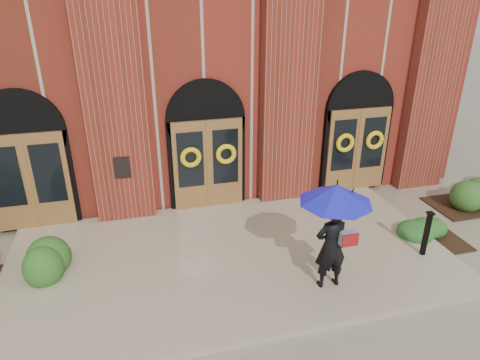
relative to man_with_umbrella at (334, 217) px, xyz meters
name	(u,v)px	position (x,y,z in m)	size (l,w,h in m)	color
ground	(233,264)	(-1.68, 1.42, -1.75)	(90.00, 90.00, 0.00)	gray
landing	(231,257)	(-1.68, 1.57, -1.67)	(10.00, 5.30, 0.15)	tan
church_building	(176,54)	(-1.68, 10.20, 1.75)	(16.20, 12.53, 7.00)	maroon
man_with_umbrella	(334,217)	(0.00, 0.00, 0.00)	(1.46, 1.46, 2.29)	black
metal_post	(427,233)	(2.62, 0.45, -1.02)	(0.16, 0.16, 1.09)	black
hedge_front_right	(435,233)	(3.42, 1.04, -1.52)	(1.30, 1.12, 0.46)	#23531E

